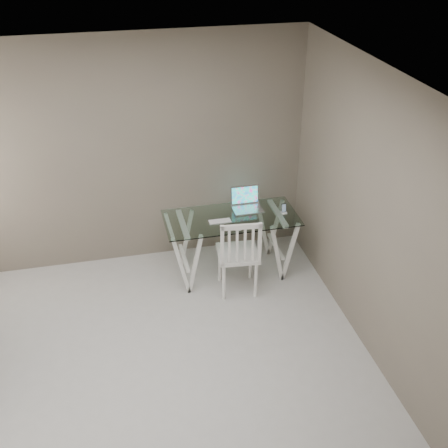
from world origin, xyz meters
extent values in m
plane|color=#ACA9A5|center=(0.00, 0.00, 0.00)|extent=(4.50, 4.50, 0.00)
cube|color=white|center=(0.00, 0.00, 2.70)|extent=(4.00, 4.50, 0.02)
cube|color=#685E51|center=(0.00, 2.25, 1.35)|extent=(4.00, 0.02, 2.70)
cube|color=#685E51|center=(2.00, 0.00, 1.35)|extent=(0.02, 4.50, 2.70)
cube|color=silver|center=(1.00, 1.64, 0.74)|extent=(1.50, 0.70, 0.01)
cube|color=white|center=(0.45, 1.64, 0.36)|extent=(0.24, 0.62, 0.72)
cube|color=white|center=(1.55, 1.64, 0.36)|extent=(0.24, 0.62, 0.72)
cube|color=white|center=(1.00, 1.31, 0.47)|extent=(0.48, 0.48, 0.04)
cylinder|color=white|center=(0.81, 1.15, 0.23)|extent=(0.04, 0.04, 0.45)
cylinder|color=white|center=(1.16, 1.12, 0.23)|extent=(0.04, 0.04, 0.45)
cylinder|color=white|center=(0.84, 1.50, 0.23)|extent=(0.04, 0.04, 0.45)
cylinder|color=white|center=(1.19, 1.47, 0.23)|extent=(0.04, 0.04, 0.45)
cube|color=white|center=(0.98, 1.11, 0.72)|extent=(0.44, 0.07, 0.49)
cube|color=#BAB9BE|center=(1.23, 1.77, 0.75)|extent=(0.34, 0.24, 0.02)
cube|color=#19D899|center=(1.23, 1.90, 0.87)|extent=(0.34, 0.04, 0.23)
cube|color=silver|center=(0.86, 1.57, 0.75)|extent=(0.26, 0.11, 0.01)
ellipsoid|color=white|center=(1.01, 1.35, 0.77)|extent=(0.12, 0.07, 0.04)
cube|color=white|center=(1.61, 1.59, 0.75)|extent=(0.06, 0.06, 0.01)
cube|color=black|center=(1.61, 1.60, 0.81)|extent=(0.05, 0.03, 0.10)
camera|label=1|loc=(-0.31, -3.68, 3.88)|focal=45.00mm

